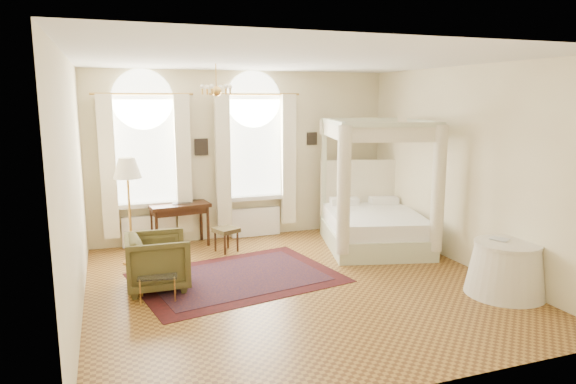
# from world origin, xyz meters

# --- Properties ---
(ground) EXTENTS (6.00, 6.00, 0.00)m
(ground) POSITION_xyz_m (0.00, 0.00, 0.00)
(ground) COLOR olive
(ground) RESTS_ON ground
(room_walls) EXTENTS (6.00, 6.00, 6.00)m
(room_walls) POSITION_xyz_m (0.00, 0.00, 1.98)
(room_walls) COLOR #FFF1C2
(room_walls) RESTS_ON ground
(window_left) EXTENTS (1.62, 0.27, 3.29)m
(window_left) POSITION_xyz_m (-1.90, 2.87, 1.49)
(window_left) COLOR silver
(window_left) RESTS_ON room_walls
(window_right) EXTENTS (1.62, 0.27, 3.29)m
(window_right) POSITION_xyz_m (0.20, 2.87, 1.49)
(window_right) COLOR silver
(window_right) RESTS_ON room_walls
(chandelier) EXTENTS (0.51, 0.45, 0.50)m
(chandelier) POSITION_xyz_m (-0.90, 1.20, 2.91)
(chandelier) COLOR #BF8F3F
(chandelier) RESTS_ON room_walls
(wall_pictures) EXTENTS (2.54, 0.03, 0.39)m
(wall_pictures) POSITION_xyz_m (0.09, 2.97, 1.89)
(wall_pictures) COLOR black
(wall_pictures) RESTS_ON room_walls
(canopy_bed) EXTENTS (2.27, 2.56, 2.39)m
(canopy_bed) POSITION_xyz_m (2.10, 1.41, 0.54)
(canopy_bed) COLOR beige
(canopy_bed) RESTS_ON ground
(nightstand) EXTENTS (0.44, 0.40, 0.57)m
(nightstand) POSITION_xyz_m (2.63, 2.70, 0.28)
(nightstand) COLOR black
(nightstand) RESTS_ON ground
(nightstand_lamp) EXTENTS (0.27, 0.27, 0.39)m
(nightstand_lamp) POSITION_xyz_m (2.57, 2.79, 0.83)
(nightstand_lamp) COLOR #BF8F3F
(nightstand_lamp) RESTS_ON nightstand
(writing_desk) EXTENTS (1.16, 0.70, 0.82)m
(writing_desk) POSITION_xyz_m (-1.35, 2.70, 0.70)
(writing_desk) COLOR black
(writing_desk) RESTS_ON ground
(laptop) EXTENTS (0.38, 0.28, 0.03)m
(laptop) POSITION_xyz_m (-1.30, 2.67, 0.84)
(laptop) COLOR black
(laptop) RESTS_ON writing_desk
(stool) EXTENTS (0.51, 0.51, 0.44)m
(stool) POSITION_xyz_m (-0.60, 2.05, 0.37)
(stool) COLOR #4E4021
(stool) RESTS_ON ground
(armchair) EXTENTS (0.92, 0.90, 0.82)m
(armchair) POSITION_xyz_m (-1.96, 0.57, 0.41)
(armchair) COLOR #48411F
(armchair) RESTS_ON ground
(coffee_table) EXTENTS (0.58, 0.44, 0.36)m
(coffee_table) POSITION_xyz_m (-2.02, 0.12, 0.33)
(coffee_table) COLOR silver
(coffee_table) RESTS_ON ground
(floor_lamp) EXTENTS (0.46, 0.46, 1.81)m
(floor_lamp) POSITION_xyz_m (-2.27, 1.94, 1.54)
(floor_lamp) COLOR #BF8F3F
(floor_lamp) RESTS_ON ground
(oriental_rug) EXTENTS (3.38, 2.70, 0.01)m
(oriental_rug) POSITION_xyz_m (-0.77, 0.61, 0.01)
(oriental_rug) COLOR #461012
(oriental_rug) RESTS_ON ground
(side_table) EXTENTS (1.12, 1.12, 0.76)m
(side_table) POSITION_xyz_m (2.70, -1.33, 0.38)
(side_table) COLOR white
(side_table) RESTS_ON ground
(book) EXTENTS (0.27, 0.30, 0.02)m
(book) POSITION_xyz_m (2.60, -1.22, 0.77)
(book) COLOR black
(book) RESTS_ON side_table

